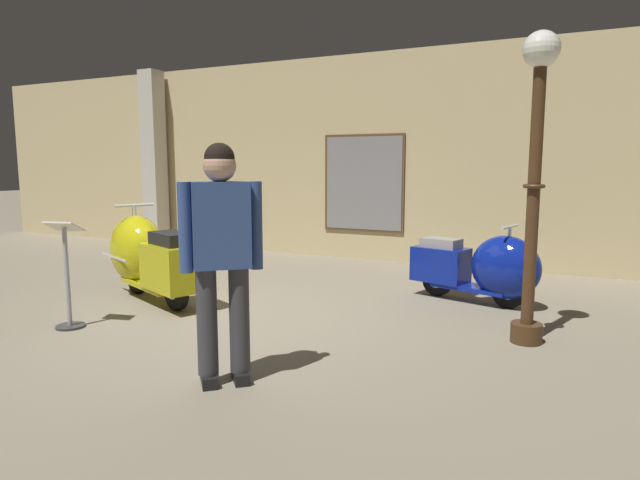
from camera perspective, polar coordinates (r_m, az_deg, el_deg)
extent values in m
plane|color=gray|center=(5.84, -9.19, -8.25)|extent=(60.00, 60.00, 0.00)
cube|color=#CCB784|center=(9.35, 5.58, 8.50)|extent=(18.00, 0.20, 3.45)
cube|color=brown|center=(9.29, 4.60, 5.94)|extent=(1.43, 0.03, 1.64)
cube|color=gray|center=(9.28, 4.56, 5.94)|extent=(1.35, 0.01, 1.56)
cube|color=beige|center=(11.45, -16.99, 8.07)|extent=(0.36, 0.36, 3.45)
cylinder|color=black|center=(7.28, -18.67, -3.50)|extent=(0.46, 0.27, 0.46)
cylinder|color=silver|center=(7.28, -18.67, -3.50)|extent=(0.23, 0.18, 0.21)
cylinder|color=black|center=(6.31, -14.89, -5.06)|extent=(0.46, 0.27, 0.46)
cylinder|color=silver|center=(6.31, -14.89, -5.06)|extent=(0.23, 0.18, 0.21)
cube|color=gold|center=(6.80, -16.91, -4.42)|extent=(1.16, 0.81, 0.06)
ellipsoid|color=gold|center=(7.18, -18.61, -1.01)|extent=(1.12, 0.93, 0.87)
cube|color=gold|center=(6.30, -15.15, -2.75)|extent=(0.90, 0.73, 0.50)
cube|color=black|center=(6.25, -15.25, 0.14)|extent=(0.63, 0.51, 0.14)
sphere|color=silver|center=(7.44, -19.64, 1.10)|extent=(0.17, 0.17, 0.17)
cylinder|color=silver|center=(7.16, -18.86, 2.18)|extent=(0.05, 0.05, 0.32)
cylinder|color=silver|center=(7.15, -18.91, 3.46)|extent=(0.23, 0.48, 0.04)
cube|color=silver|center=(7.08, -20.77, -1.70)|extent=(0.71, 0.32, 0.03)
cylinder|color=black|center=(6.54, 19.16, -5.13)|extent=(0.39, 0.18, 0.38)
cylinder|color=silver|center=(6.54, 19.16, -5.13)|extent=(0.19, 0.13, 0.17)
cylinder|color=black|center=(6.92, 12.19, -4.17)|extent=(0.39, 0.18, 0.38)
cylinder|color=silver|center=(6.92, 12.19, -4.17)|extent=(0.19, 0.13, 0.17)
cube|color=navy|center=(6.72, 15.57, -4.81)|extent=(0.96, 0.57, 0.05)
ellipsoid|color=navy|center=(6.50, 18.88, -2.75)|extent=(0.90, 0.69, 0.72)
cube|color=navy|center=(6.86, 12.52, -2.50)|extent=(0.73, 0.54, 0.42)
cube|color=gray|center=(6.82, 12.59, -0.29)|extent=(0.51, 0.38, 0.11)
sphere|color=silver|center=(6.37, 21.18, -1.24)|extent=(0.14, 0.14, 0.14)
cylinder|color=silver|center=(6.44, 19.24, 0.14)|extent=(0.04, 0.04, 0.27)
cylinder|color=silver|center=(6.42, 19.29, 1.32)|extent=(0.14, 0.41, 0.03)
cylinder|color=#472D19|center=(5.38, 20.80, -9.08)|extent=(0.28, 0.28, 0.18)
cylinder|color=#472D19|center=(5.17, 21.46, 4.02)|extent=(0.11, 0.11, 2.27)
torus|color=#472D19|center=(5.17, 21.52, 5.28)|extent=(0.19, 0.19, 0.04)
sphere|color=white|center=(5.25, 22.19, 18.03)|extent=(0.32, 0.32, 0.32)
cube|color=black|center=(4.26, -8.37, -13.81)|extent=(0.27, 0.28, 0.09)
cylinder|color=#38383D|center=(4.09, -8.46, -7.65)|extent=(0.15, 0.15, 0.88)
cube|color=black|center=(4.24, -11.61, -14.01)|extent=(0.27, 0.28, 0.09)
cylinder|color=#38383D|center=(4.06, -11.77, -7.82)|extent=(0.15, 0.15, 0.88)
cube|color=#334C8C|center=(3.95, -10.34, 1.56)|extent=(0.44, 0.43, 0.62)
cylinder|color=#334C8C|center=(3.98, -6.75, 1.53)|extent=(0.10, 0.10, 0.64)
cylinder|color=#334C8C|center=(3.93, -13.97, 1.27)|extent=(0.10, 0.10, 0.64)
sphere|color=tan|center=(3.93, -10.49, 7.67)|extent=(0.23, 0.23, 0.23)
sphere|color=black|center=(3.93, -10.51, 8.44)|extent=(0.22, 0.22, 0.22)
cylinder|color=#333338|center=(6.04, -24.70, -8.22)|extent=(0.28, 0.28, 0.02)
cylinder|color=#A5A5AD|center=(5.93, -24.98, -3.57)|extent=(0.04, 0.04, 0.97)
cube|color=silver|center=(5.86, -25.26, 1.29)|extent=(0.36, 0.29, 0.12)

